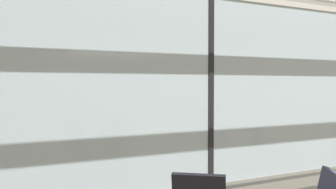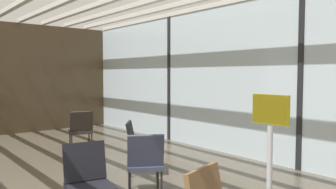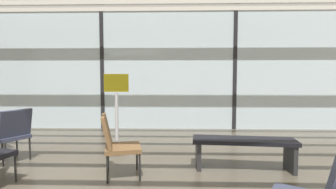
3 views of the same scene
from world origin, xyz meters
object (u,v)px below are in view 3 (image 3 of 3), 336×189
(lounge_chair_3, at_px, (116,142))
(waiting_bench, at_px, (244,146))
(parked_airplane, at_px, (142,64))
(lounge_chair_4, at_px, (12,132))
(info_sign, at_px, (117,116))

(lounge_chair_3, relative_size, waiting_bench, 0.57)
(parked_airplane, distance_m, lounge_chair_4, 8.96)
(waiting_bench, xyz_separation_m, info_sign, (-2.07, 0.76, 0.32))
(parked_airplane, relative_size, lounge_chair_4, 15.26)
(parked_airplane, height_order, info_sign, parked_airplane)
(waiting_bench, bearing_deg, info_sign, 165.29)
(lounge_chair_3, height_order, waiting_bench, lounge_chair_3)
(lounge_chair_4, xyz_separation_m, info_sign, (1.60, 0.51, 0.18))
(lounge_chair_4, distance_m, info_sign, 1.68)
(lounge_chair_3, xyz_separation_m, waiting_bench, (1.83, 0.32, -0.13))
(waiting_bench, bearing_deg, lounge_chair_4, -178.51)
(lounge_chair_4, bearing_deg, info_sign, 139.08)
(info_sign, bearing_deg, lounge_chair_4, -162.32)
(waiting_bench, distance_m, info_sign, 2.23)
(lounge_chair_3, xyz_separation_m, info_sign, (-0.24, 1.08, 0.18))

